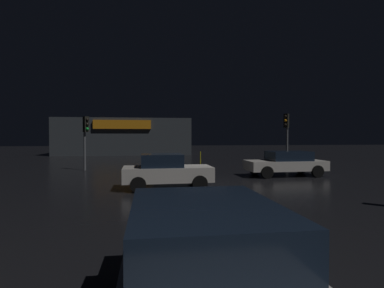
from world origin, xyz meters
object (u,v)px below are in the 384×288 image
(car_near, at_px, (166,171))
(car_far, at_px, (286,163))
(traffic_signal_opposite, at_px, (287,130))
(traffic_signal_main, at_px, (86,132))
(car_crossing, at_px, (205,271))
(store_building, at_px, (125,137))

(car_near, height_order, car_far, car_near)
(traffic_signal_opposite, bearing_deg, car_near, -140.14)
(traffic_signal_main, bearing_deg, car_near, -56.99)
(car_crossing, bearing_deg, car_near, 89.58)
(traffic_signal_main, relative_size, car_near, 0.92)
(traffic_signal_opposite, bearing_deg, car_crossing, -117.64)
(traffic_signal_main, distance_m, car_far, 12.97)
(traffic_signal_opposite, bearing_deg, store_building, 123.98)
(traffic_signal_opposite, xyz_separation_m, car_far, (-2.08, -4.38, -1.98))
(car_near, bearing_deg, traffic_signal_opposite, 39.86)
(car_near, distance_m, car_crossing, 9.98)
(store_building, xyz_separation_m, traffic_signal_main, (-1.01, -19.45, 0.32))
(traffic_signal_opposite, relative_size, car_crossing, 0.93)
(traffic_signal_opposite, xyz_separation_m, car_near, (-9.15, -7.64, -1.97))
(store_building, relative_size, car_far, 3.63)
(car_crossing, bearing_deg, traffic_signal_opposite, 62.36)
(car_near, distance_m, car_far, 7.79)
(traffic_signal_main, bearing_deg, car_far, -20.09)
(traffic_signal_main, bearing_deg, traffic_signal_opposite, -0.13)
(car_near, relative_size, car_crossing, 0.92)
(traffic_signal_main, height_order, car_crossing, traffic_signal_main)
(traffic_signal_opposite, height_order, car_near, traffic_signal_opposite)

